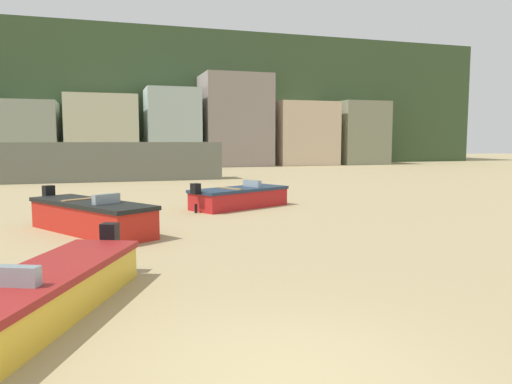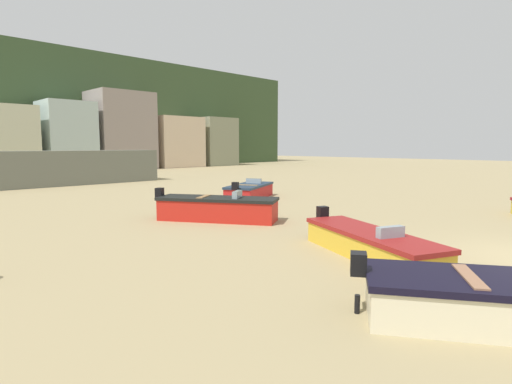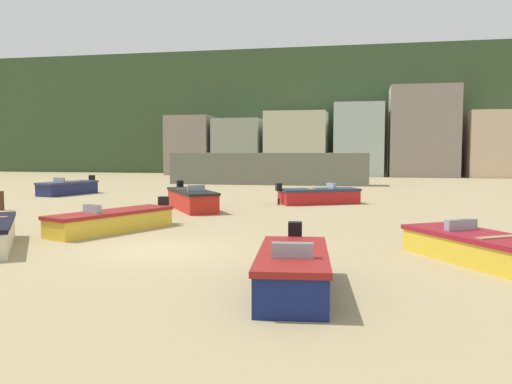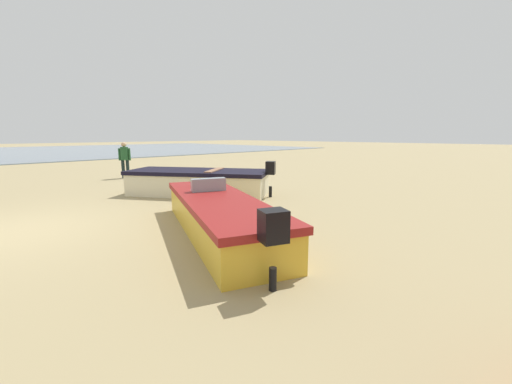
# 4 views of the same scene
# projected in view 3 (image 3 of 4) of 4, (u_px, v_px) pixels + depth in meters

# --- Properties ---
(ground_plane) EXTENTS (160.00, 160.00, 0.00)m
(ground_plane) POSITION_uv_depth(u_px,v_px,m) (158.00, 250.00, 15.01)
(ground_plane) COLOR tan
(headland_hill) EXTENTS (90.00, 32.00, 15.10)m
(headland_hill) POSITION_uv_depth(u_px,v_px,m) (326.00, 119.00, 78.92)
(headland_hill) COLOR #374D2D
(headland_hill) RESTS_ON ground
(harbor_pier) EXTENTS (16.57, 2.40, 2.64)m
(harbor_pier) POSITION_uv_depth(u_px,v_px,m) (268.00, 169.00, 44.66)
(harbor_pier) COLOR slate
(harbor_pier) RESTS_ON ground
(townhouse_far_left) EXTENTS (5.14, 6.70, 6.87)m
(townhouse_far_left) POSITION_uv_depth(u_px,v_px,m) (193.00, 146.00, 63.87)
(townhouse_far_left) COLOR gray
(townhouse_far_left) RESTS_ON ground
(townhouse_left) EXTENTS (5.41, 6.42, 6.47)m
(townhouse_left) POSITION_uv_depth(u_px,v_px,m) (240.00, 147.00, 62.60)
(townhouse_left) COLOR #959F8D
(townhouse_left) RESTS_ON ground
(townhouse_centre_left) EXTENTS (6.86, 5.11, 7.21)m
(townhouse_centre_left) POSITION_uv_depth(u_px,v_px,m) (296.00, 144.00, 60.60)
(townhouse_centre_left) COLOR beige
(townhouse_centre_left) RESTS_ON ground
(townhouse_centre) EXTENTS (5.36, 5.15, 8.04)m
(townhouse_centre) POSITION_uv_depth(u_px,v_px,m) (359.00, 140.00, 59.21)
(townhouse_centre) COLOR #AFC3BF
(townhouse_centre) RESTS_ON ground
(townhouse_centre_right) EXTENTS (7.16, 6.05, 9.75)m
(townhouse_centre_right) POSITION_uv_depth(u_px,v_px,m) (423.00, 132.00, 58.22)
(townhouse_centre_right) COLOR gray
(townhouse_centre_right) RESTS_ON ground
(townhouse_right) EXTENTS (6.81, 5.80, 7.00)m
(townhouse_right) POSITION_uv_depth(u_px,v_px,m) (499.00, 144.00, 56.66)
(townhouse_right) COLOR beige
(townhouse_right) RESTS_ON ground
(boat_navy_0) EXTENTS (2.51, 4.35, 1.17)m
(boat_navy_0) POSITION_uv_depth(u_px,v_px,m) (68.00, 188.00, 34.06)
(boat_navy_0) COLOR navy
(boat_navy_0) RESTS_ON ground
(boat_yellow_1) EXTENTS (3.76, 4.66, 1.05)m
(boat_yellow_1) POSITION_uv_depth(u_px,v_px,m) (482.00, 248.00, 13.29)
(boat_yellow_1) COLOR gold
(boat_yellow_1) RESTS_ON ground
(boat_red_3) EXTENTS (3.77, 4.84, 1.27)m
(boat_red_3) POSITION_uv_depth(u_px,v_px,m) (192.00, 199.00, 25.39)
(boat_red_3) COLOR red
(boat_red_3) RESTS_ON ground
(boat_red_4) EXTENTS (4.48, 3.33, 1.13)m
(boat_red_4) POSITION_uv_depth(u_px,v_px,m) (319.00, 196.00, 28.23)
(boat_red_4) COLOR red
(boat_red_4) RESTS_ON ground
(boat_yellow_5) EXTENTS (3.12, 4.94, 1.04)m
(boat_yellow_5) POSITION_uv_depth(u_px,v_px,m) (112.00, 221.00, 18.52)
(boat_yellow_5) COLOR gold
(boat_yellow_5) RESTS_ON ground
(boat_navy_6) EXTENTS (1.75, 4.01, 1.15)m
(boat_navy_6) POSITION_uv_depth(u_px,v_px,m) (293.00, 271.00, 10.51)
(boat_navy_6) COLOR navy
(boat_navy_6) RESTS_ON ground
(mooring_post_near_water) EXTENTS (0.24, 0.24, 0.91)m
(mooring_post_near_water) POSITION_uv_depth(u_px,v_px,m) (1.00, 201.00, 25.12)
(mooring_post_near_water) COLOR #492C1B
(mooring_post_near_water) RESTS_ON ground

